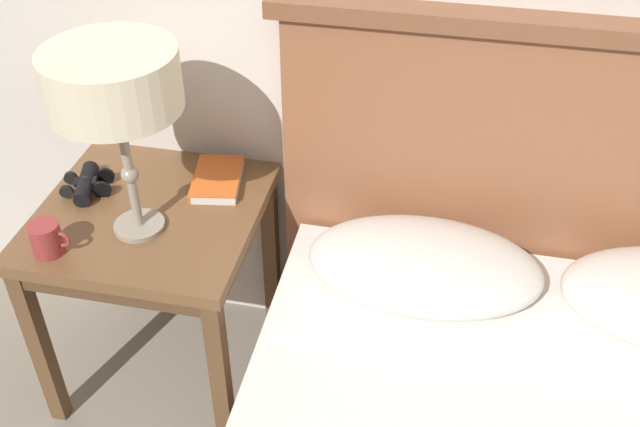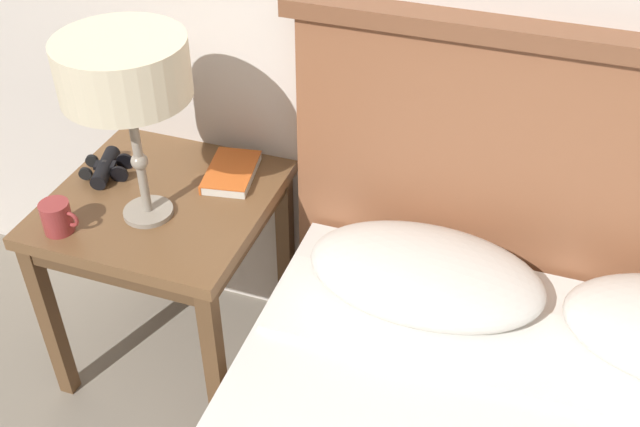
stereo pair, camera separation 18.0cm
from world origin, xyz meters
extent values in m
cube|color=brown|center=(-0.70, 0.76, 0.59)|extent=(0.58, 0.58, 0.04)
cube|color=brown|center=(-0.70, 0.76, 0.54)|extent=(0.55, 0.55, 0.05)
cube|color=brown|center=(-0.96, 0.50, 0.28)|extent=(0.04, 0.04, 0.57)
cube|color=brown|center=(-0.45, 0.50, 0.28)|extent=(0.04, 0.04, 0.57)
cube|color=brown|center=(-0.96, 1.01, 0.28)|extent=(0.04, 0.04, 0.57)
cube|color=brown|center=(-0.45, 1.01, 0.28)|extent=(0.04, 0.04, 0.57)
cube|color=white|center=(0.35, 0.65, 0.47)|extent=(1.35, 0.28, 0.01)
cube|color=brown|center=(0.35, 1.00, 0.54)|extent=(1.48, 0.06, 1.08)
cube|color=brown|center=(0.35, 1.00, 1.10)|extent=(1.55, 0.10, 0.04)
ellipsoid|color=silver|center=(0.03, 0.76, 0.54)|extent=(0.60, 0.36, 0.15)
cylinder|color=gray|center=(-0.70, 0.68, 0.61)|extent=(0.13, 0.13, 0.01)
cylinder|color=gray|center=(-0.70, 0.68, 0.79)|extent=(0.02, 0.02, 0.34)
sphere|color=gray|center=(-0.70, 0.68, 0.77)|extent=(0.04, 0.04, 0.04)
cylinder|color=beige|center=(-0.70, 0.68, 1.03)|extent=(0.31, 0.31, 0.14)
cube|color=silver|center=(-0.56, 0.91, 0.62)|extent=(0.16, 0.22, 0.02)
cube|color=orange|center=(-0.56, 0.91, 0.63)|extent=(0.16, 0.22, 0.00)
cube|color=orange|center=(-0.62, 0.90, 0.62)|extent=(0.04, 0.20, 0.03)
cylinder|color=black|center=(-0.89, 0.77, 0.63)|extent=(0.07, 0.10, 0.04)
cylinder|color=black|center=(-0.85, 0.79, 0.63)|extent=(0.05, 0.02, 0.05)
cylinder|color=black|center=(-0.94, 0.76, 0.63)|extent=(0.04, 0.02, 0.04)
cylinder|color=black|center=(-0.91, 0.83, 0.63)|extent=(0.07, 0.10, 0.04)
cylinder|color=black|center=(-0.86, 0.85, 0.63)|extent=(0.05, 0.02, 0.05)
cylinder|color=black|center=(-0.95, 0.82, 0.63)|extent=(0.04, 0.02, 0.04)
cube|color=black|center=(-0.90, 0.80, 0.63)|extent=(0.07, 0.05, 0.01)
cylinder|color=black|center=(-0.90, 0.80, 0.64)|extent=(0.02, 0.02, 0.02)
cylinder|color=#993333|center=(-0.88, 0.54, 0.65)|extent=(0.08, 0.08, 0.08)
torus|color=#993333|center=(-0.83, 0.54, 0.65)|extent=(0.05, 0.01, 0.05)
camera|label=1|loc=(0.07, -0.69, 1.81)|focal=42.00mm
camera|label=2|loc=(0.24, -0.64, 1.81)|focal=42.00mm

